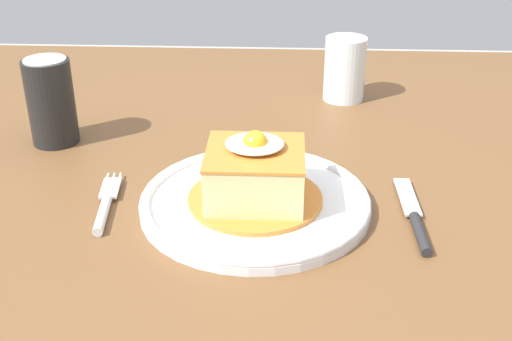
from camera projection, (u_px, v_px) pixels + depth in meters
name	position (u px, v px, depth m)	size (l,w,h in m)	color
dining_table	(209.00, 217.00, 0.93)	(1.31, 1.05, 0.73)	brown
main_plate	(255.00, 201.00, 0.77)	(0.27, 0.27, 0.02)	white
sandwich_meal	(255.00, 176.00, 0.75)	(0.16, 0.16, 0.09)	orange
fork	(105.00, 206.00, 0.76)	(0.03, 0.14, 0.01)	silver
knife	(416.00, 222.00, 0.73)	(0.02, 0.17, 0.01)	#262628
soda_can	(51.00, 102.00, 0.91)	(0.07, 0.07, 0.12)	black
drinking_glass	(344.00, 73.00, 1.07)	(0.07, 0.07, 0.10)	silver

